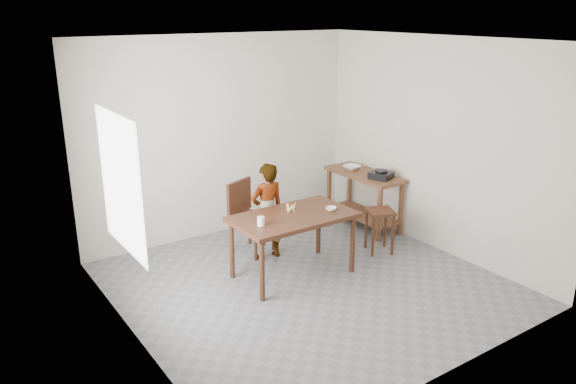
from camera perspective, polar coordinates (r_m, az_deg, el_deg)
floor at (r=6.52m, az=2.02°, el=-9.47°), size 4.00×4.00×0.04m
ceiling at (r=5.78m, az=2.33°, el=15.36°), size 4.00×4.00×0.04m
wall_back at (r=7.67m, az=-6.90°, el=5.62°), size 4.00×0.04×2.70m
wall_front at (r=4.63m, az=17.24°, el=-3.62°), size 4.00×0.04×2.70m
wall_left at (r=5.12m, az=-16.33°, el=-1.45°), size 0.04×4.00×2.70m
wall_right at (r=7.35m, az=14.95°, el=4.58°), size 0.04×4.00×2.70m
window_pane at (r=5.27m, az=-16.66°, el=0.80°), size 0.02×1.10×1.30m
dining_table at (r=6.57m, az=0.50°, el=-5.41°), size 1.40×0.80×0.75m
prep_counter at (r=8.07m, az=7.67°, el=-0.78°), size 0.50×1.20×0.80m
child at (r=6.92m, az=-2.14°, el=-2.00°), size 0.46×0.31×1.23m
dining_chair at (r=7.15m, az=-3.67°, el=-2.65°), size 0.58×0.58×0.93m
stool at (r=7.30m, az=9.26°, el=-3.92°), size 0.42×0.42×0.57m
glass_tumbler at (r=6.11m, az=-2.76°, el=-2.98°), size 0.11×0.11×0.10m
small_bowl at (r=6.58m, az=4.39°, el=-1.71°), size 0.16×0.16×0.04m
banana at (r=6.57m, az=0.36°, el=-1.62°), size 0.18×0.15×0.05m
serving_bowl at (r=8.09m, az=6.49°, el=2.50°), size 0.28×0.28×0.06m
gas_burner at (r=7.71m, az=9.44°, el=1.69°), size 0.35×0.35×0.09m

